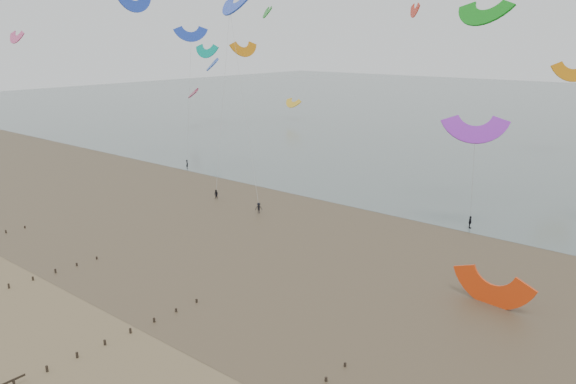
# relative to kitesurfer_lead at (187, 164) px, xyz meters

# --- Properties ---
(ground) EXTENTS (500.00, 500.00, 0.00)m
(ground) POSITION_rel_kitesurfer_lead_xyz_m (43.22, -51.24, -0.93)
(ground) COLOR brown
(ground) RESTS_ON ground
(sea_and_shore) EXTENTS (500.00, 665.00, 0.03)m
(sea_and_shore) POSITION_rel_kitesurfer_lead_xyz_m (39.14, -16.84, -0.92)
(sea_and_shore) COLOR #475654
(sea_and_shore) RESTS_ON ground
(kitesurfer_lead) EXTENTS (0.81, 0.75, 1.86)m
(kitesurfer_lead) POSITION_rel_kitesurfer_lead_xyz_m (0.00, 0.00, 0.00)
(kitesurfer_lead) COLOR black
(kitesurfer_lead) RESTS_ON ground
(kitesurfers) EXTENTS (109.16, 18.69, 1.84)m
(kitesurfers) POSITION_rel_kitesurfer_lead_xyz_m (72.80, -3.64, -0.07)
(kitesurfers) COLOR black
(kitesurfers) RESTS_ON ground
(grounded_kite) EXTENTS (7.69, 6.30, 3.93)m
(grounded_kite) POSITION_rel_kitesurfer_lead_xyz_m (70.24, -20.72, -0.93)
(grounded_kite) COLOR red
(grounded_kite) RESTS_ON ground
(kites_airborne) EXTENTS (202.87, 108.62, 36.74)m
(kites_airborne) POSITION_rel_kitesurfer_lead_xyz_m (30.44, 36.07, 20.54)
(kites_airborne) COLOR #E24A8C
(kites_airborne) RESTS_ON ground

